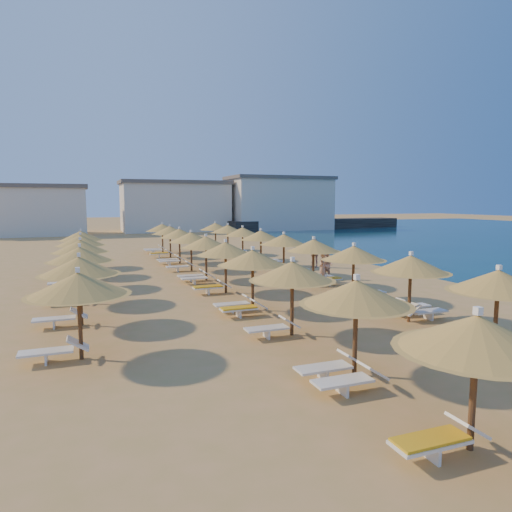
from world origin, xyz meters
name	(u,v)px	position (x,y,z in m)	size (l,w,h in m)	color
ground	(278,292)	(0.00, 0.00, 0.00)	(220.00, 220.00, 0.00)	tan
jetty	(317,224)	(25.75, 44.03, 0.75)	(30.00, 4.00, 1.50)	black
hotel_blocks	(176,206)	(3.86, 45.69, 3.70)	(50.98, 10.91, 8.10)	beige
parasol_row_east	(298,243)	(2.32, 2.60, 2.10)	(2.86, 36.43, 2.60)	brown
parasol_row_west	(215,246)	(-2.40, 2.60, 2.10)	(2.86, 36.43, 2.60)	brown
parasol_row_inland	(80,251)	(-8.90, 2.60, 2.10)	(2.86, 21.51, 2.60)	brown
loungers	(229,279)	(-1.72, 2.49, 0.34)	(14.43, 34.12, 0.66)	white
beachgoer_a	(322,267)	(3.32, 1.61, 0.82)	(0.60, 0.39, 1.65)	tan
beachgoer_c	(314,253)	(5.60, 6.81, 0.96)	(1.13, 0.47, 1.93)	tan
beachgoer_b	(327,265)	(4.05, 2.41, 0.80)	(0.78, 0.61, 1.60)	tan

